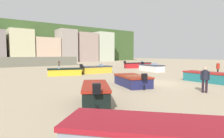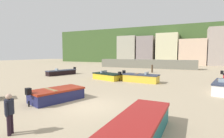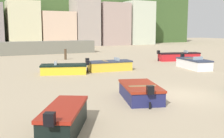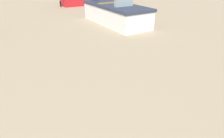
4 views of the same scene
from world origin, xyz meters
name	(u,v)px [view 1 (image 1 of 4)]	position (x,y,z in m)	size (l,w,h in m)	color
ground_plane	(156,83)	(0.00, 0.00, 0.00)	(160.00, 160.00, 0.00)	tan
headland_hill	(14,44)	(0.00, 66.00, 6.26)	(90.00, 32.00, 12.52)	#3C582A
harbor_pier	(25,62)	(-3.76, 30.00, 0.95)	(21.35, 2.40, 1.90)	slate
townhouse_centre_left	(21,46)	(-1.26, 47.23, 4.68)	(6.23, 6.47, 9.36)	beige
townhouse_centre	(47,50)	(5.75, 46.50, 3.71)	(7.15, 5.01, 7.41)	beige
townhouse_centre_right	(66,46)	(12.24, 47.25, 5.19)	(5.39, 6.49, 10.37)	#A2958C
townhouse_right	(85,47)	(19.20, 47.43, 4.89)	(7.10, 6.86, 9.78)	#A78E85
townhouse_far_right	(103,47)	(26.45, 46.64, 5.22)	(6.39, 5.28, 10.44)	beige
boat_yellow_0	(96,69)	(0.55, 10.18, 0.47)	(4.31, 1.86, 1.22)	gold
boat_black_1	(95,94)	(-7.51, -2.56, 0.49)	(2.73, 3.48, 1.28)	black
boat_white_3	(151,68)	(8.27, 7.76, 0.48)	(2.44, 4.47, 1.26)	silver
boat_teal_4	(215,78)	(4.03, -2.91, 0.45)	(1.62, 5.36, 1.20)	#1E696F
boat_navy_5	(132,80)	(-2.51, 0.18, 0.41)	(2.74, 3.86, 1.13)	navy
boat_yellow_6	(65,72)	(-3.71, 10.30, 0.41)	(4.18, 2.80, 1.12)	gold
boat_red_8	(138,65)	(11.45, 13.62, 0.49)	(5.38, 2.39, 1.28)	red
mooring_post_near_water	(59,65)	(-0.38, 20.77, 0.66)	(0.30, 0.30, 1.32)	#483625
beach_walker_foreground	(205,78)	(-0.65, -4.39, 0.95)	(0.46, 0.50, 1.62)	black
beach_walker_distant	(218,68)	(9.31, -0.87, 0.95)	(0.54, 0.40, 1.62)	black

